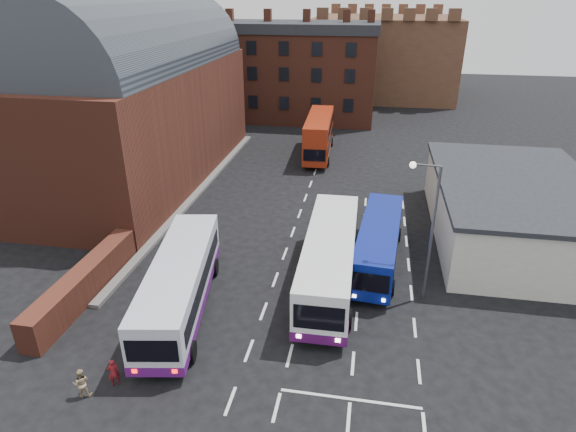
% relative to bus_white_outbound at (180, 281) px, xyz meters
% --- Properties ---
extents(ground, '(180.00, 180.00, 0.00)m').
position_rel_bus_white_outbound_xyz_m(ground, '(4.39, -1.82, -1.82)').
color(ground, black).
extents(railway_station, '(12.00, 28.00, 16.00)m').
position_rel_bus_white_outbound_xyz_m(railway_station, '(-11.11, 19.18, 5.82)').
color(railway_station, '#602B1E').
rests_on(railway_station, ground).
extents(forecourt_wall, '(1.20, 10.00, 1.80)m').
position_rel_bus_white_outbound_xyz_m(forecourt_wall, '(-5.81, 0.18, -0.92)').
color(forecourt_wall, '#602B1E').
rests_on(forecourt_wall, ground).
extents(cream_building, '(10.40, 16.40, 4.25)m').
position_rel_bus_white_outbound_xyz_m(cream_building, '(19.39, 12.18, 0.34)').
color(cream_building, beige).
rests_on(cream_building, ground).
extents(brick_terrace, '(22.00, 10.00, 11.00)m').
position_rel_bus_white_outbound_xyz_m(brick_terrace, '(-1.61, 44.18, 3.68)').
color(brick_terrace, brown).
rests_on(brick_terrace, ground).
extents(castle_keep, '(22.00, 22.00, 12.00)m').
position_rel_bus_white_outbound_xyz_m(castle_keep, '(10.39, 64.18, 4.18)').
color(castle_keep, brown).
rests_on(castle_keep, ground).
extents(bus_white_outbound, '(4.44, 11.54, 3.07)m').
position_rel_bus_white_outbound_xyz_m(bus_white_outbound, '(0.00, 0.00, 0.00)').
color(bus_white_outbound, silver).
rests_on(bus_white_outbound, ground).
extents(bus_white_inbound, '(3.15, 12.01, 3.27)m').
position_rel_bus_white_outbound_xyz_m(bus_white_inbound, '(7.59, 3.78, 0.11)').
color(bus_white_inbound, white).
rests_on(bus_white_inbound, ground).
extents(bus_blue, '(3.20, 10.26, 2.76)m').
position_rel_bus_white_outbound_xyz_m(bus_blue, '(10.39, 6.73, -0.19)').
color(bus_blue, navy).
rests_on(bus_blue, ground).
extents(bus_red_double, '(2.96, 10.54, 4.18)m').
position_rel_bus_white_outbound_xyz_m(bus_red_double, '(4.10, 28.08, 0.41)').
color(bus_red_double, '#9B2810').
rests_on(bus_red_double, ground).
extents(street_lamp, '(1.62, 0.39, 7.97)m').
position_rel_bus_white_outbound_xyz_m(street_lamp, '(12.71, 3.41, 3.00)').
color(street_lamp, '#4E4F53').
rests_on(street_lamp, ground).
extents(pedestrian_red, '(0.60, 0.53, 1.37)m').
position_rel_bus_white_outbound_xyz_m(pedestrian_red, '(-0.88, -5.77, -1.13)').
color(pedestrian_red, maroon).
rests_on(pedestrian_red, ground).
extents(pedestrian_beige, '(0.83, 0.74, 1.40)m').
position_rel_bus_white_outbound_xyz_m(pedestrian_beige, '(-1.90, -6.61, -1.12)').
color(pedestrian_beige, tan).
rests_on(pedestrian_beige, ground).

